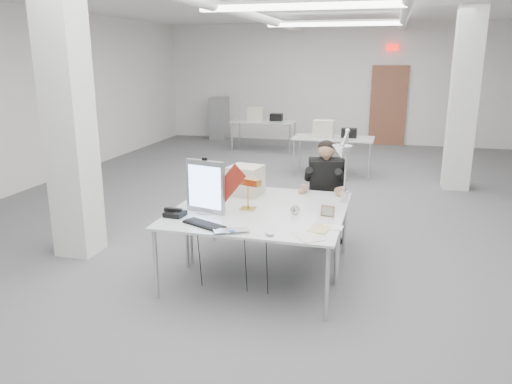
% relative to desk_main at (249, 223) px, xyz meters
% --- Properties ---
extents(room_shell, '(10.04, 14.04, 3.24)m').
position_rel_desk_main_xyz_m(room_shell, '(0.04, 2.63, 0.95)').
color(room_shell, '#57575A').
rests_on(room_shell, ground).
extents(desk_main, '(1.80, 0.90, 0.02)m').
position_rel_desk_main_xyz_m(desk_main, '(0.00, 0.00, 0.00)').
color(desk_main, silver).
rests_on(desk_main, room_shell).
extents(desk_second, '(1.80, 0.90, 0.02)m').
position_rel_desk_main_xyz_m(desk_second, '(0.00, 0.90, 0.00)').
color(desk_second, silver).
rests_on(desk_second, room_shell).
extents(bg_desk_a, '(1.60, 0.80, 0.02)m').
position_rel_desk_main_xyz_m(bg_desk_a, '(0.20, 5.50, 0.00)').
color(bg_desk_a, silver).
rests_on(bg_desk_a, room_shell).
extents(bg_desk_b, '(1.60, 0.80, 0.02)m').
position_rel_desk_main_xyz_m(bg_desk_b, '(-1.80, 7.70, 0.00)').
color(bg_desk_b, silver).
rests_on(bg_desk_b, room_shell).
extents(filing_cabinet, '(0.45, 0.55, 1.20)m').
position_rel_desk_main_xyz_m(filing_cabinet, '(-3.50, 9.15, -0.14)').
color(filing_cabinet, gray).
rests_on(filing_cabinet, room_shell).
extents(office_chair, '(0.69, 0.69, 1.15)m').
position_rel_desk_main_xyz_m(office_chair, '(0.55, 1.62, -0.17)').
color(office_chair, black).
rests_on(office_chair, room_shell).
extents(seated_person, '(0.54, 0.62, 0.79)m').
position_rel_desk_main_xyz_m(seated_person, '(0.55, 1.57, 0.16)').
color(seated_person, black).
rests_on(seated_person, office_chair).
extents(monitor, '(0.45, 0.14, 0.56)m').
position_rel_desk_main_xyz_m(monitor, '(-0.52, 0.18, 0.29)').
color(monitor, '#A6A6AA').
rests_on(monitor, desk_main).
extents(pennant, '(0.39, 0.13, 0.44)m').
position_rel_desk_main_xyz_m(pennant, '(-0.24, 0.15, 0.35)').
color(pennant, maroon).
rests_on(pennant, monitor).
extents(keyboard, '(0.48, 0.33, 0.02)m').
position_rel_desk_main_xyz_m(keyboard, '(-0.38, -0.23, 0.02)').
color(keyboard, black).
rests_on(keyboard, desk_main).
extents(laptop, '(0.39, 0.34, 0.03)m').
position_rel_desk_main_xyz_m(laptop, '(-0.05, -0.38, 0.03)').
color(laptop, silver).
rests_on(laptop, desk_main).
extents(mouse, '(0.09, 0.06, 0.04)m').
position_rel_desk_main_xyz_m(mouse, '(0.29, -0.33, 0.03)').
color(mouse, silver).
rests_on(mouse, desk_main).
extents(bankers_lamp, '(0.34, 0.23, 0.36)m').
position_rel_desk_main_xyz_m(bankers_lamp, '(-0.12, 0.40, 0.19)').
color(bankers_lamp, gold).
rests_on(bankers_lamp, desk_main).
extents(desk_phone, '(0.21, 0.19, 0.05)m').
position_rel_desk_main_xyz_m(desk_phone, '(-0.78, -0.03, 0.04)').
color(desk_phone, black).
rests_on(desk_phone, desk_main).
extents(picture_frame_left, '(0.13, 0.04, 0.10)m').
position_rel_desk_main_xyz_m(picture_frame_left, '(-0.72, 0.38, 0.06)').
color(picture_frame_left, olive).
rests_on(picture_frame_left, desk_main).
extents(picture_frame_right, '(0.15, 0.05, 0.11)m').
position_rel_desk_main_xyz_m(picture_frame_right, '(0.73, 0.38, 0.07)').
color(picture_frame_right, '#A16C45').
rests_on(picture_frame_right, desk_main).
extents(desk_clock, '(0.10, 0.06, 0.10)m').
position_rel_desk_main_xyz_m(desk_clock, '(0.40, 0.35, 0.06)').
color(desk_clock, '#A9A8AD').
rests_on(desk_clock, desk_main).
extents(paper_stack_a, '(0.32, 0.34, 0.01)m').
position_rel_desk_main_xyz_m(paper_stack_a, '(0.64, -0.28, 0.02)').
color(paper_stack_a, silver).
rests_on(paper_stack_a, desk_main).
extents(paper_stack_b, '(0.22, 0.28, 0.01)m').
position_rel_desk_main_xyz_m(paper_stack_b, '(0.71, -0.04, 0.02)').
color(paper_stack_b, '#D1C97D').
rests_on(paper_stack_b, desk_main).
extents(paper_stack_c, '(0.21, 0.15, 0.01)m').
position_rel_desk_main_xyz_m(paper_stack_c, '(0.82, 0.04, 0.02)').
color(paper_stack_c, white).
rests_on(paper_stack_c, desk_main).
extents(beige_monitor, '(0.41, 0.39, 0.34)m').
position_rel_desk_main_xyz_m(beige_monitor, '(-0.31, 0.95, 0.18)').
color(beige_monitor, beige).
rests_on(beige_monitor, desk_second).
extents(architect_lamp, '(0.40, 0.71, 0.86)m').
position_rel_desk_main_xyz_m(architect_lamp, '(0.85, 0.70, 0.44)').
color(architect_lamp, '#BCBCC0').
rests_on(architect_lamp, desk_second).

